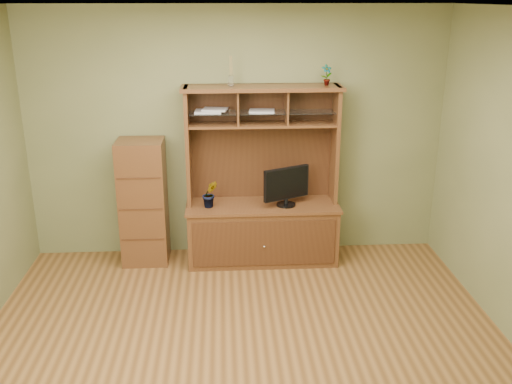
{
  "coord_description": "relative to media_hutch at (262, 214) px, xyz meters",
  "views": [
    {
      "loc": [
        -0.15,
        -4.04,
        2.78
      ],
      "look_at": [
        0.17,
        1.2,
        0.96
      ],
      "focal_mm": 40.0,
      "sensor_mm": 36.0,
      "label": 1
    }
  ],
  "objects": [
    {
      "name": "monitor",
      "position": [
        0.25,
        -0.08,
        0.35
      ],
      "size": [
        0.49,
        0.27,
        0.42
      ],
      "rotation": [
        0.0,
        0.0,
        0.45
      ],
      "color": "black",
      "rests_on": "media_hutch"
    },
    {
      "name": "orchid_plant",
      "position": [
        -0.56,
        -0.08,
        0.28
      ],
      "size": [
        0.18,
        0.16,
        0.29
      ],
      "primitive_type": "imported",
      "rotation": [
        0.0,
        0.0,
        0.19
      ],
      "color": "#22561D",
      "rests_on": "media_hutch"
    },
    {
      "name": "reed_diffuser",
      "position": [
        -0.32,
        0.08,
        1.5
      ],
      "size": [
        0.06,
        0.06,
        0.3
      ],
      "color": "silver",
      "rests_on": "media_hutch"
    },
    {
      "name": "media_hutch",
      "position": [
        0.0,
        0.0,
        0.0
      ],
      "size": [
        1.66,
        0.61,
        1.9
      ],
      "color": "#4E2B16",
      "rests_on": "room"
    },
    {
      "name": "top_plant",
      "position": [
        0.66,
        0.08,
        1.48
      ],
      "size": [
        0.12,
        0.1,
        0.21
      ],
      "primitive_type": "imported",
      "rotation": [
        0.0,
        0.0,
        0.21
      ],
      "color": "#406A25",
      "rests_on": "media_hutch"
    },
    {
      "name": "side_cabinet",
      "position": [
        -1.28,
        0.03,
        0.16
      ],
      "size": [
        0.48,
        0.44,
        1.36
      ],
      "color": "#4E2B16",
      "rests_on": "room"
    },
    {
      "name": "room",
      "position": [
        -0.27,
        -1.73,
        0.83
      ],
      "size": [
        4.54,
        4.04,
        2.74
      ],
      "color": "brown",
      "rests_on": "ground"
    },
    {
      "name": "magazines",
      "position": [
        -0.36,
        0.08,
        1.13
      ],
      "size": [
        0.83,
        0.24,
        0.04
      ],
      "color": "silver",
      "rests_on": "media_hutch"
    }
  ]
}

